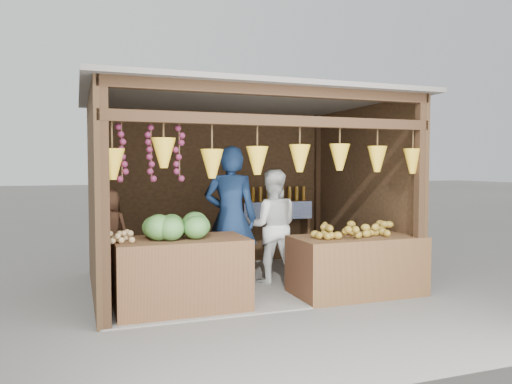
{
  "coord_description": "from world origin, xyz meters",
  "views": [
    {
      "loc": [
        -2.2,
        -6.72,
        1.69
      ],
      "look_at": [
        0.19,
        -0.1,
        1.32
      ],
      "focal_mm": 35.0,
      "sensor_mm": 36.0,
      "label": 1
    }
  ],
  "objects_px": {
    "counter_left": "(181,274)",
    "vendor_seated": "(110,230)",
    "man_standing": "(230,218)",
    "counter_right": "(357,265)",
    "woman_standing": "(272,226)"
  },
  "relations": [
    {
      "from": "counter_left",
      "to": "vendor_seated",
      "type": "xyz_separation_m",
      "value": [
        -0.73,
        1.23,
        0.4
      ]
    },
    {
      "from": "counter_left",
      "to": "man_standing",
      "type": "bearing_deg",
      "value": 41.23
    },
    {
      "from": "man_standing",
      "to": "counter_right",
      "type": "bearing_deg",
      "value": 175.15
    },
    {
      "from": "vendor_seated",
      "to": "counter_right",
      "type": "bearing_deg",
      "value": -172.11
    },
    {
      "from": "counter_right",
      "to": "vendor_seated",
      "type": "distance_m",
      "value": 3.33
    },
    {
      "from": "counter_right",
      "to": "man_standing",
      "type": "distance_m",
      "value": 1.79
    },
    {
      "from": "man_standing",
      "to": "woman_standing",
      "type": "xyz_separation_m",
      "value": [
        0.68,
        0.18,
        -0.16
      ]
    },
    {
      "from": "counter_right",
      "to": "counter_left",
      "type": "bearing_deg",
      "value": 178.1
    },
    {
      "from": "man_standing",
      "to": "woman_standing",
      "type": "height_order",
      "value": "man_standing"
    },
    {
      "from": "counter_right",
      "to": "vendor_seated",
      "type": "xyz_separation_m",
      "value": [
        -3.03,
        1.3,
        0.43
      ]
    },
    {
      "from": "counter_right",
      "to": "man_standing",
      "type": "xyz_separation_m",
      "value": [
        -1.49,
        0.8,
        0.59
      ]
    },
    {
      "from": "counter_right",
      "to": "man_standing",
      "type": "height_order",
      "value": "man_standing"
    },
    {
      "from": "counter_left",
      "to": "counter_right",
      "type": "height_order",
      "value": "counter_left"
    },
    {
      "from": "counter_left",
      "to": "woman_standing",
      "type": "relative_size",
      "value": 0.93
    },
    {
      "from": "counter_right",
      "to": "vendor_seated",
      "type": "relative_size",
      "value": 1.53
    }
  ]
}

